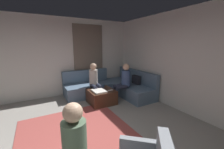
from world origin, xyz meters
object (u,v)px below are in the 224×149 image
(person_on_couch_side, at_px, (95,80))
(person_on_couch_back, at_px, (123,81))
(person_on_armchair, at_px, (83,148))
(coffee_mug, at_px, (103,86))
(sectional_couch, at_px, (112,87))
(ottoman, at_px, (101,96))
(game_remote, at_px, (110,90))

(person_on_couch_side, bearing_deg, person_on_couch_back, 147.12)
(person_on_armchair, bearing_deg, coffee_mug, -168.96)
(sectional_couch, bearing_deg, ottoman, -51.59)
(ottoman, height_order, person_on_couch_side, person_on_couch_side)
(ottoman, bearing_deg, person_on_armchair, -29.12)
(coffee_mug, bearing_deg, game_remote, 5.71)
(coffee_mug, relative_size, person_on_armchair, 0.08)
(coffee_mug, distance_m, game_remote, 0.40)
(coffee_mug, bearing_deg, ottoman, -39.29)
(person_on_armchair, bearing_deg, sectional_couch, -173.29)
(coffee_mug, relative_size, game_remote, 0.63)
(coffee_mug, xyz_separation_m, person_on_armchair, (2.63, -1.52, 0.17))
(person_on_couch_side, xyz_separation_m, person_on_armchair, (2.79, -1.29, -0.01))
(game_remote, bearing_deg, coffee_mug, -174.29)
(ottoman, bearing_deg, sectional_couch, 128.41)
(coffee_mug, height_order, person_on_armchair, person_on_armchair)
(ottoman, relative_size, coffee_mug, 8.00)
(sectional_couch, bearing_deg, coffee_mug, -57.54)
(sectional_couch, height_order, person_on_couch_back, person_on_couch_back)
(sectional_couch, bearing_deg, person_on_couch_back, 4.82)
(coffee_mug, height_order, game_remote, coffee_mug)
(sectional_couch, height_order, game_remote, sectional_couch)
(person_on_couch_back, xyz_separation_m, person_on_couch_side, (-0.51, -0.78, 0.00))
(game_remote, bearing_deg, sectional_couch, 147.61)
(coffee_mug, xyz_separation_m, person_on_couch_back, (0.34, 0.55, 0.19))
(coffee_mug, height_order, person_on_couch_side, person_on_couch_side)
(sectional_couch, distance_m, person_on_couch_side, 0.83)
(sectional_couch, relative_size, person_on_couch_back, 2.12)
(coffee_mug, bearing_deg, person_on_couch_back, 58.17)
(person_on_couch_side, bearing_deg, ottoman, 98.02)
(game_remote, height_order, person_on_couch_side, person_on_couch_side)
(sectional_couch, bearing_deg, person_on_couch_side, -78.51)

